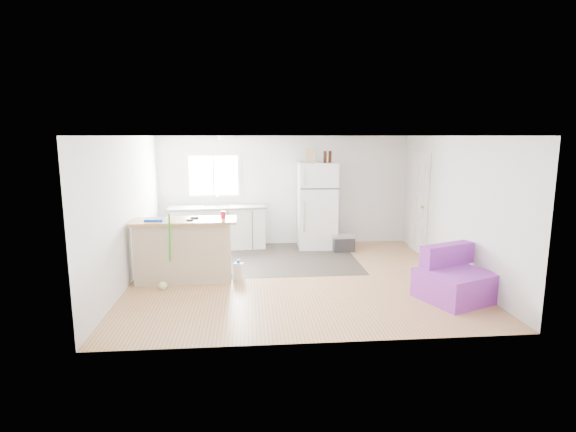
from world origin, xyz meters
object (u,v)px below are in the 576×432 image
object	(u,v)px
kitchen_cabinets	(217,227)
cooler	(343,243)
cardboard_box	(311,156)
red_cup	(223,215)
cleaner_jug	(239,271)
peninsula	(184,250)
purple_seat	(454,280)
mop	(165,275)
blue_tray	(155,220)
bottle_left	(325,157)
refrigerator	(317,205)
bottle_right	(330,157)

from	to	relation	value
kitchen_cabinets	cooler	distance (m)	2.71
cooler	cardboard_box	distance (m)	1.95
red_cup	cleaner_jug	bearing A→B (deg)	-23.05
peninsula	purple_seat	world-z (taller)	peninsula
mop	cardboard_box	xyz separation A→B (m)	(2.65, 2.42, 1.76)
peninsula	cleaner_jug	bearing A→B (deg)	-4.68
blue_tray	bottle_left	bearing A→B (deg)	33.55
kitchen_cabinets	refrigerator	distance (m)	2.19
kitchen_cabinets	bottle_left	distance (m)	2.74
peninsula	mop	size ratio (longest dim) A/B	1.38
peninsula	refrigerator	distance (m)	3.33
peninsula	refrigerator	size ratio (longest dim) A/B	0.93
cooler	cleaner_jug	size ratio (longest dim) A/B	1.38
kitchen_cabinets	cleaner_jug	bearing A→B (deg)	-83.31
refrigerator	cardboard_box	size ratio (longest dim) A/B	6.13
peninsula	refrigerator	xyz separation A→B (m)	(2.55, 2.10, 0.39)
cardboard_box	blue_tray	bearing A→B (deg)	-143.40
cooler	bottle_right	bearing A→B (deg)	119.56
peninsula	mop	world-z (taller)	mop
peninsula	blue_tray	distance (m)	0.69
kitchen_cabinets	cooler	world-z (taller)	kitchen_cabinets
cooler	cardboard_box	world-z (taller)	cardboard_box
purple_seat	bottle_left	bearing A→B (deg)	91.49
cooler	cardboard_box	size ratio (longest dim) A/B	1.60
refrigerator	cleaner_jug	bearing A→B (deg)	-126.05
cleaner_jug	bottle_left	bearing A→B (deg)	69.48
blue_tray	bottle_left	xyz separation A→B (m)	(3.13, 2.07, 0.90)
bottle_right	refrigerator	bearing A→B (deg)	174.10
peninsula	cooler	distance (m)	3.52
cooler	red_cup	distance (m)	3.05
mop	red_cup	world-z (taller)	mop
bottle_right	purple_seat	bearing A→B (deg)	-68.44
refrigerator	bottle_left	world-z (taller)	bottle_left
bottle_left	bottle_right	bearing A→B (deg)	31.53
bottle_right	mop	bearing A→B (deg)	-141.17
peninsula	blue_tray	world-z (taller)	blue_tray
refrigerator	red_cup	distance (m)	2.79
kitchen_cabinets	refrigerator	bearing A→B (deg)	-7.90
red_cup	cardboard_box	xyz separation A→B (m)	(1.74, 1.97, 0.89)
peninsula	cleaner_jug	distance (m)	0.98
mop	blue_tray	xyz separation A→B (m)	(-0.18, 0.32, 0.83)
peninsula	cleaner_jug	xyz separation A→B (m)	(0.90, -0.05, -0.38)
cleaner_jug	red_cup	world-z (taller)	red_cup
mop	bottle_right	bearing A→B (deg)	23.48
purple_seat	bottle_right	world-z (taller)	bottle_right
kitchen_cabinets	refrigerator	xyz separation A→B (m)	(2.15, -0.08, 0.45)
peninsula	blue_tray	bearing A→B (deg)	-171.59
kitchen_cabinets	peninsula	size ratio (longest dim) A/B	1.23
red_cup	cooler	bearing A→B (deg)	34.49
cooler	peninsula	bearing A→B (deg)	-154.61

